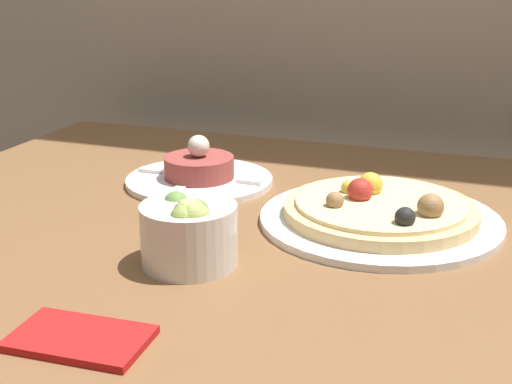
{
  "coord_description": "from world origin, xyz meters",
  "views": [
    {
      "loc": [
        0.25,
        -0.41,
        1.09
      ],
      "look_at": [
        -0.07,
        0.46,
        0.78
      ],
      "focal_mm": 50.0,
      "sensor_mm": 36.0,
      "label": 1
    }
  ],
  "objects": [
    {
      "name": "dining_table",
      "position": [
        0.0,
        0.45,
        0.65
      ],
      "size": [
        1.27,
        0.9,
        0.74
      ],
      "color": "brown",
      "rests_on": "ground_plane"
    },
    {
      "name": "pizza_plate",
      "position": [
        0.09,
        0.5,
        0.76
      ],
      "size": [
        0.33,
        0.33,
        0.06
      ],
      "color": "white",
      "rests_on": "dining_table"
    },
    {
      "name": "tartare_plate",
      "position": [
        -0.21,
        0.58,
        0.76
      ],
      "size": [
        0.23,
        0.23,
        0.08
      ],
      "color": "white",
      "rests_on": "dining_table"
    },
    {
      "name": "small_bowl",
      "position": [
        -0.09,
        0.29,
        0.78
      ],
      "size": [
        0.11,
        0.11,
        0.09
      ],
      "color": "silver",
      "rests_on": "dining_table"
    },
    {
      "name": "napkin",
      "position": [
        -0.11,
        0.09,
        0.75
      ],
      "size": [
        0.13,
        0.08,
        0.01
      ],
      "color": "red",
      "rests_on": "dining_table"
    }
  ]
}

